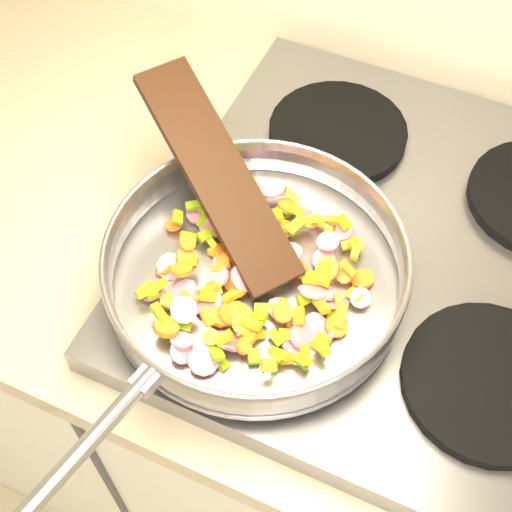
% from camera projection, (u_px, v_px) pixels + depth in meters
% --- Properties ---
extents(cooktop, '(0.60, 0.60, 0.04)m').
position_uv_depth(cooktop, '(400.00, 255.00, 0.89)').
color(cooktop, '#939399').
rests_on(cooktop, counter_top).
extents(grate_fl, '(0.19, 0.19, 0.02)m').
position_uv_depth(grate_fl, '(253.00, 290.00, 0.83)').
color(grate_fl, black).
rests_on(grate_fl, cooktop).
extents(grate_fr, '(0.19, 0.19, 0.02)m').
position_uv_depth(grate_fr, '(489.00, 382.00, 0.77)').
color(grate_fr, black).
rests_on(grate_fr, cooktop).
extents(grate_bl, '(0.19, 0.19, 0.02)m').
position_uv_depth(grate_bl, '(338.00, 132.00, 0.98)').
color(grate_bl, black).
rests_on(grate_bl, cooktop).
extents(saute_pan, '(0.39, 0.55, 0.06)m').
position_uv_depth(saute_pan, '(255.00, 267.00, 0.80)').
color(saute_pan, '#9E9EA5').
rests_on(saute_pan, grate_fl).
extents(vegetable_heap, '(0.27, 0.28, 0.05)m').
position_uv_depth(vegetable_heap, '(254.00, 272.00, 0.81)').
color(vegetable_heap, gold).
rests_on(vegetable_heap, saute_pan).
extents(wooden_spatula, '(0.27, 0.22, 0.11)m').
position_uv_depth(wooden_spatula, '(217.00, 174.00, 0.83)').
color(wooden_spatula, black).
rests_on(wooden_spatula, saute_pan).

